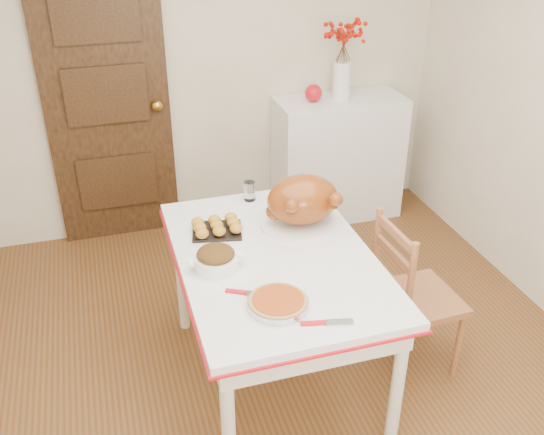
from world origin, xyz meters
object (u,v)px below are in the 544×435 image
object	(u,v)px
kitchen_table	(275,322)
chair_oak	(418,295)
turkey_platter	(303,202)
pumpkin_pie	(278,302)
sideboard	(338,158)

from	to	relation	value
kitchen_table	chair_oak	distance (m)	0.77
turkey_platter	pumpkin_pie	distance (m)	0.70
sideboard	turkey_platter	xyz separation A→B (m)	(-0.81, -1.44, 0.47)
sideboard	turkey_platter	world-z (taller)	turkey_platter
sideboard	chair_oak	bearing A→B (deg)	-98.38
sideboard	pumpkin_pie	size ratio (longest dim) A/B	3.69
sideboard	kitchen_table	xyz separation A→B (m)	(-1.03, -1.67, -0.07)
kitchen_table	turkey_platter	bearing A→B (deg)	46.52
kitchen_table	turkey_platter	distance (m)	0.63
turkey_platter	pumpkin_pie	size ratio (longest dim) A/B	1.66
sideboard	pumpkin_pie	distance (m)	2.38
kitchen_table	chair_oak	world-z (taller)	chair_oak
sideboard	pumpkin_pie	bearing A→B (deg)	-118.81
kitchen_table	pumpkin_pie	size ratio (longest dim) A/B	5.23
chair_oak	turkey_platter	distance (m)	0.80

